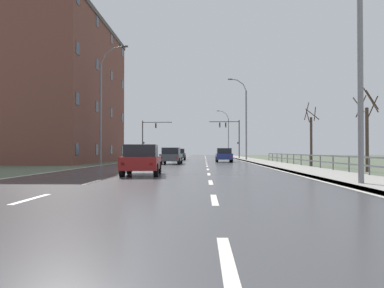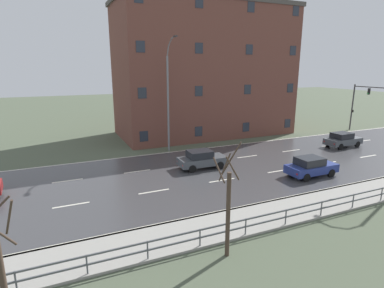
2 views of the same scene
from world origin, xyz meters
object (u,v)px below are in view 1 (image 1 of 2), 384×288
(traffic_signal_left, at_px, (148,134))
(car_near_right, at_px, (224,155))
(traffic_signal_right, at_px, (232,132))
(street_lamp_midground, at_px, (245,120))
(street_lamp_foreground, at_px, (355,35))
(car_distant, at_px, (142,160))
(car_far_right, at_px, (179,154))
(car_near_left, at_px, (171,156))
(street_lamp_left_bank, at_px, (103,106))
(street_lamp_distant, at_px, (228,134))
(brick_building, at_px, (60,92))

(traffic_signal_left, height_order, car_near_right, traffic_signal_left)
(traffic_signal_right, bearing_deg, street_lamp_midground, -86.88)
(street_lamp_foreground, distance_m, traffic_signal_right, 50.64)
(street_lamp_midground, relative_size, car_distant, 2.57)
(car_distant, height_order, car_far_right, same)
(car_near_left, bearing_deg, car_distant, -88.69)
(traffic_signal_left, height_order, car_distant, traffic_signal_left)
(car_near_right, xyz_separation_m, car_far_right, (-5.74, 10.10, 0.00))
(traffic_signal_right, bearing_deg, street_lamp_left_bank, -116.47)
(street_lamp_distant, distance_m, car_far_right, 35.52)
(street_lamp_midground, bearing_deg, car_distant, -105.38)
(street_lamp_midground, relative_size, car_far_right, 2.61)
(traffic_signal_right, distance_m, car_distant, 45.52)
(street_lamp_left_bank, height_order, car_far_right, street_lamp_left_bank)
(street_lamp_foreground, relative_size, traffic_signal_left, 1.77)
(brick_building, bearing_deg, car_near_right, 1.12)
(street_lamp_foreground, bearing_deg, car_far_right, 102.51)
(street_lamp_foreground, relative_size, street_lamp_midground, 1.02)
(brick_building, bearing_deg, street_lamp_foreground, -53.75)
(street_lamp_distant, height_order, brick_building, brick_building)
(street_lamp_left_bank, height_order, brick_building, brick_building)
(traffic_signal_left, xyz_separation_m, car_distant, (5.93, -42.93, -3.24))
(street_lamp_foreground, distance_m, car_near_left, 24.77)
(street_lamp_distant, bearing_deg, street_lamp_midground, -89.94)
(street_lamp_foreground, bearing_deg, street_lamp_left_bank, 123.80)
(street_lamp_left_bank, distance_m, car_near_right, 14.75)
(street_lamp_midground, xyz_separation_m, car_near_left, (-8.46, -14.20, -4.47))
(car_near_right, bearing_deg, car_near_left, -127.16)
(street_lamp_foreground, relative_size, car_far_right, 2.66)
(street_lamp_foreground, relative_size, car_near_left, 2.64)
(car_far_right, xyz_separation_m, brick_building, (-12.75, -10.46, 7.17))
(car_near_left, bearing_deg, car_far_right, 93.02)
(traffic_signal_right, distance_m, brick_building, 29.94)
(car_distant, bearing_deg, car_far_right, 87.24)
(car_near_right, height_order, car_far_right, same)
(street_lamp_foreground, relative_size, street_lamp_left_bank, 0.98)
(car_near_right, relative_size, car_far_right, 0.99)
(street_lamp_midground, height_order, brick_building, brick_building)
(car_near_left, bearing_deg, car_near_right, 54.37)
(car_distant, distance_m, car_far_right, 34.01)
(street_lamp_midground, height_order, traffic_signal_right, street_lamp_midground)
(traffic_signal_left, height_order, car_far_right, traffic_signal_left)
(street_lamp_distant, distance_m, car_near_right, 44.56)
(street_lamp_midground, xyz_separation_m, car_near_right, (-3.13, -7.21, -4.47))
(car_distant, bearing_deg, street_lamp_left_bank, 107.92)
(car_distant, bearing_deg, traffic_signal_right, 76.80)
(car_near_right, bearing_deg, street_lamp_foreground, -83.91)
(street_lamp_left_bank, relative_size, car_distant, 2.67)
(street_lamp_foreground, bearing_deg, car_near_right, 95.98)
(street_lamp_distant, bearing_deg, street_lamp_left_bank, -105.98)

